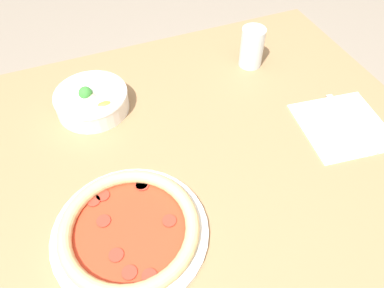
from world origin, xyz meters
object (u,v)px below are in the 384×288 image
Objects in this scene: pizza at (130,230)px; fork at (333,128)px; glass at (252,47)px; bowl at (91,100)px; knife at (354,124)px.

pizza reaches higher than fork.
glass is (0.44, 0.38, 0.04)m from pizza.
glass is (-0.06, 0.29, 0.05)m from fork.
bowl is 0.87× the size of knife.
pizza is 0.58m from glass.
bowl is 0.57m from fork.
knife is (0.05, -0.01, -0.00)m from fork.
glass is at bearing 24.52° from knife.
bowl is at bearing 64.62° from fork.
bowl is at bearing 88.79° from pizza.
pizza is at bearing 101.48° from knife.
bowl is 1.61× the size of glass.
fork is (0.50, 0.08, -0.01)m from pizza.
knife is 0.32m from glass.
fork is at bearing -78.06° from glass.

